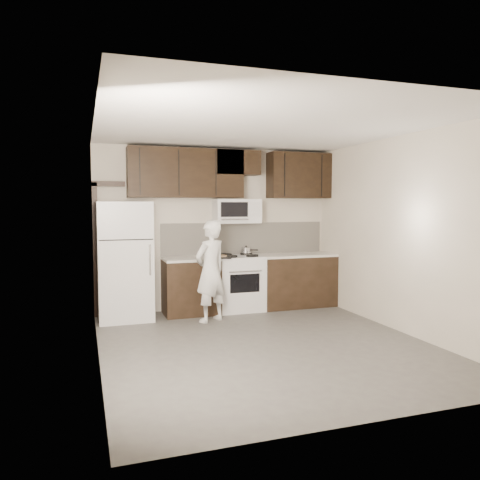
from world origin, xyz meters
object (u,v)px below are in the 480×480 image
microwave (237,211)px  refrigerator (125,261)px  person (210,271)px  stove (239,283)px

microwave → refrigerator: microwave is taller
microwave → person: bearing=-132.6°
stove → refrigerator: refrigerator is taller
stove → person: 0.92m
microwave → refrigerator: size_ratio=0.42×
microwave → person: (-0.64, -0.70, -0.88)m
microwave → refrigerator: bearing=-174.9°
microwave → person: microwave is taller
stove → refrigerator: bearing=-178.5°
stove → microwave: size_ratio=1.24×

